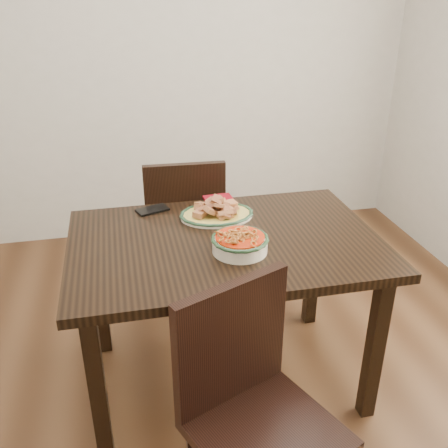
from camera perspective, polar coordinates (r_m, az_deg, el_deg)
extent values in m
plane|color=#3C2313|center=(2.45, -1.32, -18.43)|extent=(3.50, 3.50, 0.00)
cube|color=beige|center=(3.51, -7.44, 18.98)|extent=(3.50, 0.10, 2.60)
cube|color=black|center=(2.08, 0.12, -2.22)|extent=(1.28, 0.86, 0.04)
cube|color=black|center=(1.99, -14.22, -18.03)|extent=(0.06, 0.06, 0.71)
cube|color=black|center=(2.20, 16.85, -13.43)|extent=(0.06, 0.06, 0.71)
cube|color=black|center=(2.53, -14.11, -7.36)|extent=(0.06, 0.06, 0.71)
cube|color=black|center=(2.70, 10.13, -4.66)|extent=(0.06, 0.06, 0.71)
cube|color=black|center=(2.88, -4.66, -0.60)|extent=(0.44, 0.44, 0.04)
cube|color=black|center=(3.15, -1.75, -2.67)|extent=(0.04, 0.04, 0.41)
cube|color=black|center=(3.13, -7.93, -3.16)|extent=(0.04, 0.04, 0.41)
cube|color=black|center=(2.86, -0.75, -5.88)|extent=(0.04, 0.04, 0.41)
cube|color=black|center=(2.83, -7.59, -6.45)|extent=(0.04, 0.04, 0.41)
cube|color=black|center=(2.61, -4.43, 2.29)|extent=(0.42, 0.06, 0.44)
cube|color=black|center=(1.71, 4.92, -22.82)|extent=(0.55, 0.55, 0.04)
cube|color=black|center=(2.04, 5.26, -21.96)|extent=(0.04, 0.04, 0.41)
cube|color=black|center=(1.65, 0.84, -13.32)|extent=(0.40, 0.20, 0.44)
ellipsoid|color=white|center=(2.26, -0.84, 1.00)|extent=(0.33, 0.25, 0.02)
ellipsoid|color=gold|center=(2.26, -0.84, 1.14)|extent=(0.32, 0.24, 0.01)
torus|color=#173421|center=(2.26, -0.84, 1.19)|extent=(0.26, 0.26, 0.01)
cylinder|color=#EBE2C6|center=(1.97, 1.82, -2.36)|extent=(0.22, 0.22, 0.06)
torus|color=#18351C|center=(1.95, 1.83, -1.68)|extent=(0.23, 0.23, 0.02)
cylinder|color=#A12107|center=(1.95, 1.83, -1.55)|extent=(0.19, 0.19, 0.01)
cube|color=black|center=(2.35, -8.17, 1.61)|extent=(0.16, 0.12, 0.01)
cube|color=maroon|center=(2.44, -0.60, 2.82)|extent=(0.14, 0.12, 0.01)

